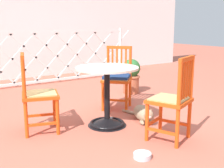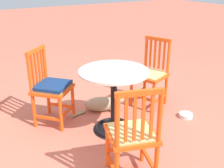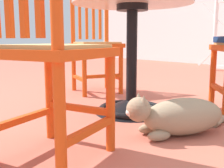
% 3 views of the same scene
% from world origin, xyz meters
% --- Properties ---
extents(ground_plane, '(24.00, 24.00, 0.00)m').
position_xyz_m(ground_plane, '(0.00, 0.00, 0.00)').
color(ground_plane, '#BC604C').
extents(building_wall_backdrop, '(10.00, 0.20, 2.80)m').
position_xyz_m(building_wall_backdrop, '(0.00, 3.81, 1.40)').
color(building_wall_backdrop, white).
rests_on(building_wall_backdrop, ground_plane).
extents(lattice_fence_panel, '(3.84, 0.06, 1.13)m').
position_xyz_m(lattice_fence_panel, '(0.58, 2.82, 0.57)').
color(lattice_fence_panel, white).
rests_on(lattice_fence_panel, ground_plane).
extents(cafe_table, '(0.76, 0.76, 0.73)m').
position_xyz_m(cafe_table, '(-0.04, -0.03, 0.28)').
color(cafe_table, black).
rests_on(cafe_table, ground_plane).
extents(orange_chair_at_corner, '(0.52, 0.52, 0.91)m').
position_xyz_m(orange_chair_at_corner, '(0.27, -0.79, 0.43)').
color(orange_chair_at_corner, '#E04C14').
rests_on(orange_chair_at_corner, ground_plane).
extents(orange_chair_near_fence, '(0.57, 0.57, 0.91)m').
position_xyz_m(orange_chair_near_fence, '(0.49, 0.51, 0.45)').
color(orange_chair_near_fence, '#E04C14').
rests_on(orange_chair_near_fence, ground_plane).
extents(orange_chair_facing_out, '(0.50, 0.50, 0.91)m').
position_xyz_m(orange_chair_facing_out, '(-0.81, 0.25, 0.43)').
color(orange_chair_facing_out, '#E04C14').
rests_on(orange_chair_facing_out, ground_plane).
extents(tabby_cat, '(0.36, 0.74, 0.23)m').
position_xyz_m(tabby_cat, '(0.43, -0.16, 0.10)').
color(tabby_cat, '#9E896B').
rests_on(tabby_cat, ground_plane).
extents(terracotta_planter, '(0.32, 0.32, 0.62)m').
position_xyz_m(terracotta_planter, '(1.25, 1.14, 0.33)').
color(terracotta_planter, '#B25B3D').
rests_on(terracotta_planter, ground_plane).
extents(pet_water_bowl, '(0.17, 0.17, 0.05)m').
position_xyz_m(pet_water_bowl, '(-0.26, -0.96, 0.03)').
color(pet_water_bowl, silver).
rests_on(pet_water_bowl, ground_plane).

